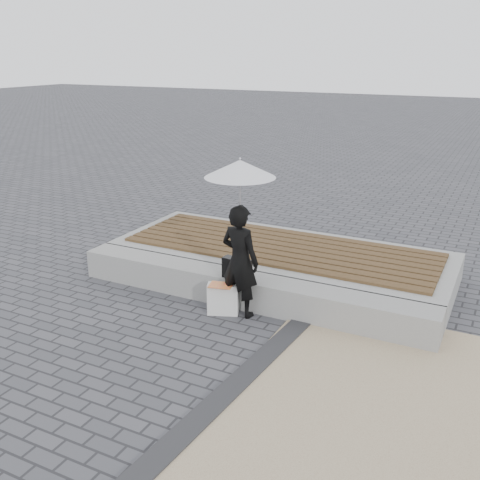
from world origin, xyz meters
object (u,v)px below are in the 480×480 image
at_px(woman, 240,261).
at_px(handbag, 237,269).
at_px(parasol, 240,169).
at_px(canvas_tote, 223,299).
at_px(seating_ledge, 245,290).

bearing_deg(woman, handbag, -43.19).
xyz_separation_m(parasol, canvas_tote, (-0.20, -0.10, -1.68)).
bearing_deg(seating_ledge, parasol, -76.09).
relative_size(seating_ledge, woman, 3.45).
distance_m(woman, handbag, 0.28).
bearing_deg(handbag, canvas_tote, -98.49).
height_order(parasol, handbag, parasol).
distance_m(handbag, canvas_tote, 0.43).
xyz_separation_m(woman, handbag, (-0.13, 0.17, -0.19)).
height_order(seating_ledge, woman, woman).
bearing_deg(canvas_tote, handbag, 54.15).
distance_m(woman, canvas_tote, 0.56).
distance_m(seating_ledge, handbag, 0.37).
xyz_separation_m(seating_ledge, handbag, (-0.05, -0.13, 0.34)).
height_order(woman, handbag, woman).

